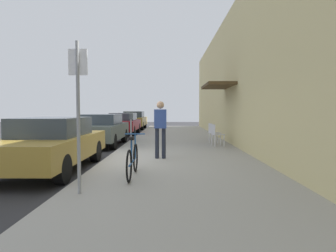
% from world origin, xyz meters
% --- Properties ---
extents(ground_plane, '(60.00, 60.00, 0.00)m').
position_xyz_m(ground_plane, '(0.00, 0.00, 0.00)').
color(ground_plane, '#2D2D30').
extents(sidewalk_slab, '(4.50, 32.00, 0.12)m').
position_xyz_m(sidewalk_slab, '(2.25, 2.00, 0.06)').
color(sidewalk_slab, '#9E9B93').
rests_on(sidewalk_slab, ground_plane).
extents(building_facade, '(1.40, 32.00, 5.89)m').
position_xyz_m(building_facade, '(4.65, 2.01, 2.94)').
color(building_facade, beige).
rests_on(building_facade, ground_plane).
extents(parked_car_0, '(1.80, 4.40, 1.37)m').
position_xyz_m(parked_car_0, '(-1.10, -1.26, 0.71)').
color(parked_car_0, '#A58433').
rests_on(parked_car_0, ground_plane).
extents(parked_car_1, '(1.80, 4.40, 1.38)m').
position_xyz_m(parked_car_1, '(-1.10, 4.13, 0.72)').
color(parked_car_1, '#47514C').
rests_on(parked_car_1, ground_plane).
extents(parked_car_2, '(1.80, 4.40, 1.37)m').
position_xyz_m(parked_car_2, '(-1.10, 10.12, 0.71)').
color(parked_car_2, maroon).
rests_on(parked_car_2, ground_plane).
extents(parked_car_3, '(1.80, 4.40, 1.46)m').
position_xyz_m(parked_car_3, '(-1.10, 15.56, 0.75)').
color(parked_car_3, '#A58433').
rests_on(parked_car_3, ground_plane).
extents(parking_meter, '(0.12, 0.10, 1.32)m').
position_xyz_m(parking_meter, '(0.45, 2.40, 0.89)').
color(parking_meter, slate).
rests_on(parking_meter, sidewalk_slab).
extents(street_sign, '(0.32, 0.06, 2.60)m').
position_xyz_m(street_sign, '(0.40, -3.76, 1.64)').
color(street_sign, gray).
rests_on(street_sign, sidewalk_slab).
extents(bicycle_0, '(0.46, 1.71, 0.90)m').
position_xyz_m(bicycle_0, '(1.15, -2.46, 0.48)').
color(bicycle_0, black).
rests_on(bicycle_0, sidewalk_slab).
extents(cafe_chair_0, '(0.52, 0.52, 0.87)m').
position_xyz_m(cafe_chair_0, '(3.78, 3.05, 0.62)').
color(cafe_chair_0, silver).
rests_on(cafe_chair_0, sidewalk_slab).
extents(cafe_chair_1, '(0.52, 0.52, 0.87)m').
position_xyz_m(cafe_chair_1, '(3.78, 3.87, 0.62)').
color(cafe_chair_1, silver).
rests_on(cafe_chair_1, sidewalk_slab).
extents(pedestrian_standing, '(0.36, 0.22, 1.70)m').
position_xyz_m(pedestrian_standing, '(1.66, -0.01, 1.12)').
color(pedestrian_standing, '#232838').
rests_on(pedestrian_standing, sidewalk_slab).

